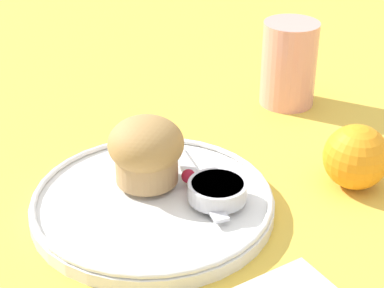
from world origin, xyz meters
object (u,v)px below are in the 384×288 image
(muffin, at_px, (146,150))
(orange_fruit, at_px, (356,157))
(juice_glass, at_px, (289,64))
(butter_knife, at_px, (194,178))

(muffin, xyz_separation_m, orange_fruit, (0.10, 0.20, -0.02))
(juice_glass, bearing_deg, orange_fruit, -19.20)
(juice_glass, bearing_deg, muffin, -69.52)
(butter_knife, relative_size, orange_fruit, 2.23)
(muffin, height_order, juice_glass, juice_glass)
(butter_knife, height_order, juice_glass, juice_glass)
(muffin, height_order, orange_fruit, muffin)
(orange_fruit, bearing_deg, butter_knife, -115.19)
(butter_knife, distance_m, orange_fruit, 0.17)
(butter_knife, distance_m, juice_glass, 0.26)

